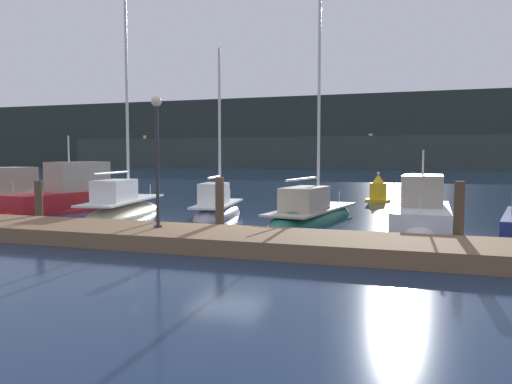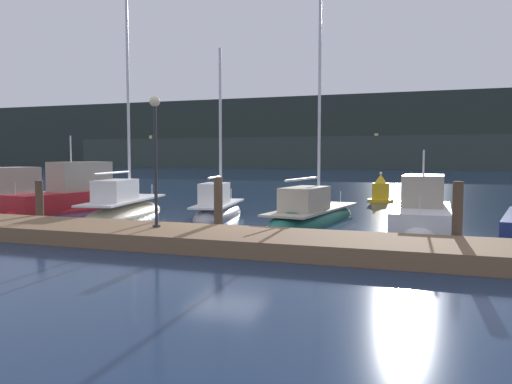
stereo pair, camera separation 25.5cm
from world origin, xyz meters
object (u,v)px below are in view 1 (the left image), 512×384
motorboat_berth_6 (422,217)px  channel_buoy (378,191)px  sailboat_berth_5 (312,217)px  motorboat_berth_2 (70,200)px  sailboat_berth_3 (123,211)px  sailboat_berth_4 (217,212)px  dock_lamppost (157,140)px

motorboat_berth_6 → channel_buoy: 9.58m
sailboat_berth_5 → channel_buoy: size_ratio=5.58×
motorboat_berth_2 → sailboat_berth_5: (11.97, -0.35, -0.32)m
sailboat_berth_3 → motorboat_berth_6: sailboat_berth_3 is taller
sailboat_berth_3 → sailboat_berth_4: bearing=19.0°
dock_lamppost → motorboat_berth_2: bearing=142.0°
sailboat_berth_3 → sailboat_berth_4: 4.10m
motorboat_berth_6 → sailboat_berth_5: bearing=-176.2°
motorboat_berth_2 → sailboat_berth_4: sailboat_berth_4 is taller
motorboat_berth_2 → motorboat_berth_6: size_ratio=1.13×
sailboat_berth_4 → channel_buoy: sailboat_berth_4 is taller
motorboat_berth_2 → sailboat_berth_3: bearing=-20.0°
motorboat_berth_6 → sailboat_berth_4: bearing=180.0°
sailboat_berth_3 → sailboat_berth_5: 8.19m
sailboat_berth_3 → motorboat_berth_6: 12.39m
dock_lamppost → motorboat_berth_6: bearing=40.7°
sailboat_berth_4 → motorboat_berth_6: (8.44, -0.00, 0.11)m
channel_buoy → sailboat_berth_3: bearing=-133.2°
sailboat_berth_3 → channel_buoy: bearing=46.8°
sailboat_berth_4 → motorboat_berth_6: 8.44m
sailboat_berth_4 → channel_buoy: bearing=56.7°
motorboat_berth_6 → channel_buoy: (-2.35, 9.28, 0.32)m
channel_buoy → dock_lamppost: size_ratio=0.43×
motorboat_berth_2 → sailboat_berth_3: sailboat_berth_3 is taller
dock_lamppost → sailboat_berth_5: bearing=61.3°
sailboat_berth_4 → sailboat_berth_5: 4.25m
sailboat_berth_4 → sailboat_berth_3: bearing=-161.0°
sailboat_berth_5 → dock_lamppost: (-3.44, -6.30, 2.95)m
motorboat_berth_2 → channel_buoy: 16.61m
sailboat_berth_5 → motorboat_berth_6: size_ratio=1.53×
channel_buoy → dock_lamppost: bearing=-108.4°
motorboat_berth_2 → dock_lamppost: 11.13m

